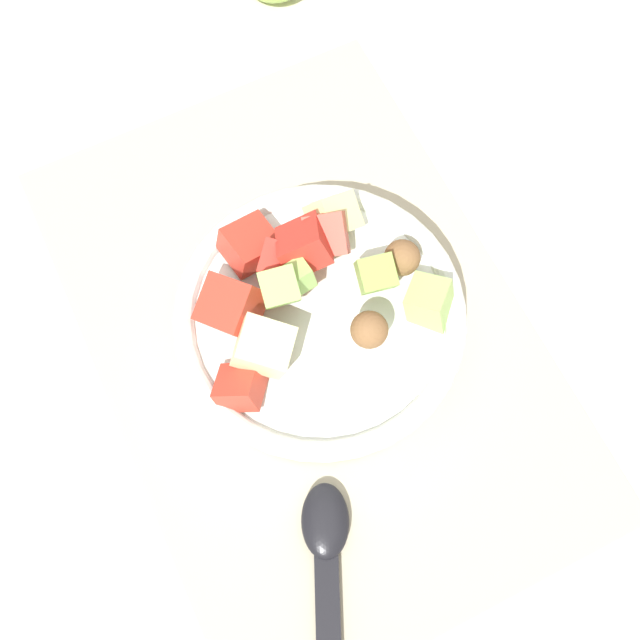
{
  "coord_description": "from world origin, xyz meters",
  "views": [
    {
      "loc": [
        0.18,
        -0.08,
        0.6
      ],
      "look_at": [
        0.01,
        0.01,
        0.05
      ],
      "focal_mm": 42.67,
      "sensor_mm": 36.0,
      "label": 1
    }
  ],
  "objects": [
    {
      "name": "placemat",
      "position": [
        0.0,
        0.0,
        0.0
      ],
      "size": [
        0.5,
        0.34,
        0.01
      ],
      "primitive_type": "cube",
      "color": "#BCB299",
      "rests_on": "ground_plane"
    },
    {
      "name": "ground_plane",
      "position": [
        0.0,
        0.0,
        0.0
      ],
      "size": [
        2.4,
        2.4,
        0.0
      ],
      "primitive_type": "plane",
      "color": "silver"
    },
    {
      "name": "serving_spoon",
      "position": [
        0.18,
        -0.07,
        0.01
      ],
      "size": [
        0.19,
        0.11,
        0.01
      ],
      "color": "black",
      "rests_on": "placemat"
    },
    {
      "name": "salad_bowl",
      "position": [
        0.01,
        0.01,
        0.04
      ],
      "size": [
        0.22,
        0.22,
        0.11
      ],
      "color": "white",
      "rests_on": "placemat"
    }
  ]
}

